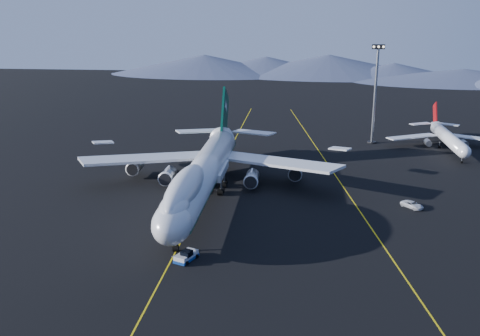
# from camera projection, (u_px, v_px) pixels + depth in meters

# --- Properties ---
(ground) EXTENTS (500.00, 500.00, 0.00)m
(ground) POSITION_uv_depth(u_px,v_px,m) (204.00, 198.00, 113.21)
(ground) COLOR black
(ground) RESTS_ON ground
(taxiway_line_main) EXTENTS (0.25, 220.00, 0.01)m
(taxiway_line_main) POSITION_uv_depth(u_px,v_px,m) (204.00, 198.00, 113.21)
(taxiway_line_main) COLOR yellow
(taxiway_line_main) RESTS_ON ground
(taxiway_line_side) EXTENTS (28.08, 198.09, 0.01)m
(taxiway_line_side) POSITION_uv_depth(u_px,v_px,m) (344.00, 188.00, 119.54)
(taxiway_line_side) COLOR yellow
(taxiway_line_side) RESTS_ON ground
(boeing_747) EXTENTS (59.62, 72.43, 19.37)m
(boeing_747) POSITION_uv_depth(u_px,v_px,m) (204.00, 172.00, 111.61)
(boeing_747) COLOR silver
(boeing_747) RESTS_ON ground
(pushback_tug) EXTENTS (3.63, 4.81, 1.88)m
(pushback_tug) POSITION_uv_depth(u_px,v_px,m) (186.00, 257.00, 84.65)
(pushback_tug) COLOR silver
(pushback_tug) RESTS_ON ground
(second_jet) EXTENTS (34.12, 38.55, 10.97)m
(second_jet) POSITION_uv_depth(u_px,v_px,m) (447.00, 137.00, 153.00)
(second_jet) COLOR silver
(second_jet) RESTS_ON ground
(service_van) EXTENTS (4.75, 4.94, 1.30)m
(service_van) POSITION_uv_depth(u_px,v_px,m) (412.00, 205.00, 107.25)
(service_van) COLOR silver
(service_van) RESTS_ON ground
(floodlight_mast) EXTENTS (3.58, 2.69, 28.99)m
(floodlight_mast) POSITION_uv_depth(u_px,v_px,m) (375.00, 94.00, 156.72)
(floodlight_mast) COLOR black
(floodlight_mast) RESTS_ON ground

